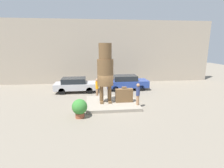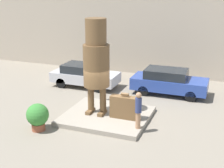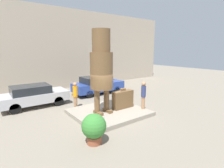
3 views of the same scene
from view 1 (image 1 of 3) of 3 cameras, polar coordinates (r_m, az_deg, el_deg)
The scene contains 10 objects.
ground_plane at distance 14.46m, azimuth -0.05°, elevation -6.66°, with size 60.00×60.00×0.00m, color gray.
pedestal at distance 14.42m, azimuth -0.05°, elevation -6.24°, with size 4.15×3.70×0.23m.
building_backdrop at distance 22.40m, azimuth -2.75°, elevation 10.41°, with size 28.00×0.60×7.75m.
statue_figure at distance 13.67m, azimuth -2.21°, elevation 5.06°, with size 1.27×1.27×4.70m.
giant_suitcase at distance 14.24m, azimuth 3.93°, elevation -3.69°, with size 1.40×0.44×1.28m.
tourist at distance 13.53m, azimuth 8.46°, elevation -3.03°, with size 0.29×0.29×1.71m.
parked_car_silver at distance 18.30m, azimuth -11.80°, elevation -0.16°, with size 4.32×1.86×1.48m.
parked_car_blue at distance 19.01m, azimuth 4.76°, elevation 0.63°, with size 4.48×1.83×1.55m.
planter_pot at distance 11.94m, azimuth -10.53°, elevation -7.57°, with size 1.03×1.03×1.28m.
worker_hivis at distance 16.25m, azimuth -4.91°, elevation -0.97°, with size 0.30×0.30×1.75m.
Camera 1 is at (-1.60, -13.53, 4.83)m, focal length 28.00 mm.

